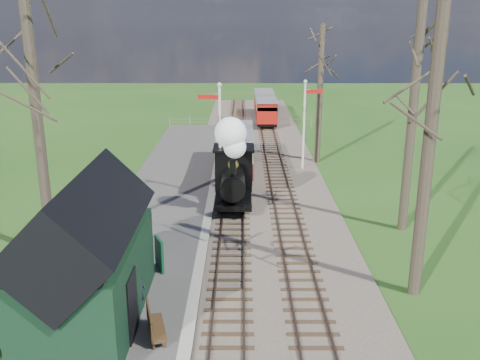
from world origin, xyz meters
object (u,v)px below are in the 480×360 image
object	(u,v)px
bench	(153,324)
person	(140,291)
red_carriage_a	(266,111)
semaphore_far	(305,118)
locomotive	(233,167)
semaphore_near	(219,134)
coach	(235,150)
red_carriage_b	(264,102)
station_shed	(87,258)
sign_board	(159,254)

from	to	relation	value
bench	person	size ratio (longest dim) A/B	1.32
red_carriage_a	semaphore_far	bearing A→B (deg)	-83.01
locomotive	red_carriage_a	distance (m)	21.85
locomotive	bench	distance (m)	12.11
semaphore_near	bench	xyz separation A→B (m)	(-1.44, -13.02, -3.00)
semaphore_near	locomotive	distance (m)	2.03
coach	bench	world-z (taller)	coach
locomotive	red_carriage_a	world-z (taller)	locomotive
coach	red_carriage_b	distance (m)	21.27
station_shed	sign_board	size ratio (longest dim) A/B	4.99
semaphore_far	sign_board	world-z (taller)	semaphore_far
station_shed	red_carriage_a	size ratio (longest dim) A/B	1.37
semaphore_far	red_carriage_b	size ratio (longest dim) A/B	1.24
station_shed	locomotive	distance (m)	11.60
station_shed	person	xyz separation A→B (m)	(1.44, 0.57, -1.45)
red_carriage_b	person	bearing A→B (deg)	-98.30
semaphore_far	red_carriage_a	world-z (taller)	semaphore_far
bench	sign_board	bearing A→B (deg)	95.82
semaphore_near	sign_board	distance (m)	9.25
semaphore_near	bench	world-z (taller)	semaphore_near
coach	bench	size ratio (longest dim) A/B	4.67
station_shed	sign_board	distance (m)	4.03
bench	station_shed	bearing A→B (deg)	154.05
locomotive	sign_board	size ratio (longest dim) A/B	3.77
red_carriage_b	semaphore_far	bearing A→B (deg)	-84.92
station_shed	coach	distance (m)	17.40
bench	semaphore_far	bearing A→B (deg)	70.92
sign_board	person	xyz separation A→B (m)	(-0.20, -2.82, -0.01)
locomotive	sign_board	world-z (taller)	locomotive
red_carriage_b	person	distance (m)	37.79
semaphore_far	person	bearing A→B (deg)	-112.52
station_shed	bench	world-z (taller)	station_shed
red_carriage_a	person	distance (m)	32.36
station_shed	red_carriage_b	bearing A→B (deg)	79.70
semaphore_far	person	size ratio (longest dim) A/B	4.62
bench	coach	bearing A→B (deg)	82.97
red_carriage_a	red_carriage_b	world-z (taller)	same
semaphore_far	semaphore_near	bearing A→B (deg)	-130.60
station_shed	red_carriage_a	xyz separation A→B (m)	(6.90, 32.46, -0.90)
semaphore_far	red_carriage_a	size ratio (longest dim) A/B	1.24
locomotive	red_carriage_a	size ratio (longest dim) A/B	1.03
station_shed	bench	distance (m)	2.85
red_carriage_a	sign_board	size ratio (longest dim) A/B	3.65
sign_board	bench	size ratio (longest dim) A/B	0.77
locomotive	red_carriage_a	bearing A→B (deg)	83.13
red_carriage_b	sign_board	xyz separation A→B (m)	(-5.25, -34.57, -0.54)
station_shed	red_carriage_b	world-z (taller)	station_shed
station_shed	coach	world-z (taller)	station_shed
locomotive	coach	bearing A→B (deg)	89.89
sign_board	coach	bearing A→B (deg)	78.85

